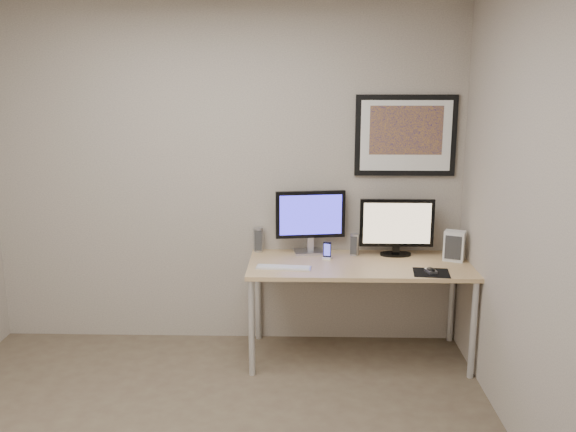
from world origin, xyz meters
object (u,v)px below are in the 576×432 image
(monitor_large, at_px, (310,219))
(phone_dock, at_px, (327,251))
(framed_art, at_px, (406,135))
(speaker_right, at_px, (355,244))
(desk, at_px, (359,272))
(monitor_tv, at_px, (397,226))
(keyboard, at_px, (284,267))
(speaker_left, at_px, (258,239))
(fan_unit, at_px, (454,246))

(monitor_large, bearing_deg, phone_dock, -60.94)
(framed_art, distance_m, speaker_right, 0.90)
(desk, height_order, speaker_right, speaker_right)
(speaker_right, distance_m, phone_dock, 0.24)
(monitor_tv, xyz_separation_m, speaker_right, (-0.31, 0.01, -0.15))
(monitor_large, bearing_deg, speaker_right, -16.75)
(monitor_large, xyz_separation_m, speaker_right, (0.33, -0.05, -0.18))
(keyboard, bearing_deg, speaker_left, 121.63)
(desk, xyz_separation_m, keyboard, (-0.54, -0.14, 0.07))
(monitor_large, distance_m, keyboard, 0.51)
(framed_art, xyz_separation_m, speaker_right, (-0.37, -0.12, -0.81))
(speaker_right, bearing_deg, monitor_tv, 16.16)
(monitor_large, relative_size, monitor_tv, 0.96)
(desk, xyz_separation_m, monitor_large, (-0.35, 0.25, 0.33))
(desk, bearing_deg, speaker_left, 158.91)
(speaker_left, distance_m, keyboard, 0.49)
(framed_art, height_order, speaker_right, framed_art)
(monitor_large, bearing_deg, monitor_tv, -13.42)
(phone_dock, bearing_deg, fan_unit, 15.33)
(monitor_tv, height_order, phone_dock, monitor_tv)
(monitor_tv, height_order, fan_unit, monitor_tv)
(speaker_left, relative_size, keyboard, 0.49)
(monitor_large, relative_size, phone_dock, 4.06)
(monitor_tv, bearing_deg, phone_dock, -168.07)
(desk, relative_size, fan_unit, 7.24)
(speaker_right, bearing_deg, monitor_large, -170.81)
(monitor_large, distance_m, speaker_right, 0.38)
(speaker_right, relative_size, keyboard, 0.43)
(monitor_tv, bearing_deg, speaker_left, 175.42)
(speaker_right, bearing_deg, phone_dock, -134.75)
(desk, height_order, monitor_tv, monitor_tv)
(monitor_large, xyz_separation_m, keyboard, (-0.19, -0.40, -0.26))
(desk, bearing_deg, monitor_tv, 34.84)
(desk, distance_m, phone_dock, 0.28)
(speaker_left, distance_m, fan_unit, 1.46)
(monitor_tv, relative_size, speaker_left, 2.93)
(monitor_tv, xyz_separation_m, fan_unit, (0.41, -0.12, -0.12))
(framed_art, relative_size, monitor_large, 1.42)
(speaker_left, bearing_deg, desk, -22.65)
(framed_art, xyz_separation_m, phone_dock, (-0.58, -0.24, -0.83))
(monitor_tv, xyz_separation_m, phone_dock, (-0.52, -0.11, -0.17))
(framed_art, xyz_separation_m, monitor_large, (-0.70, -0.08, -0.62))
(desk, bearing_deg, monitor_large, 144.36)
(speaker_right, bearing_deg, keyboard, -129.26)
(speaker_right, xyz_separation_m, fan_unit, (0.72, -0.12, 0.03))
(keyboard, bearing_deg, monitor_large, 70.19)
(phone_dock, distance_m, keyboard, 0.40)
(desk, bearing_deg, fan_unit, 6.83)
(monitor_tv, xyz_separation_m, speaker_left, (-1.04, 0.09, -0.14))
(phone_dock, xyz_separation_m, fan_unit, (0.93, -0.01, 0.05))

